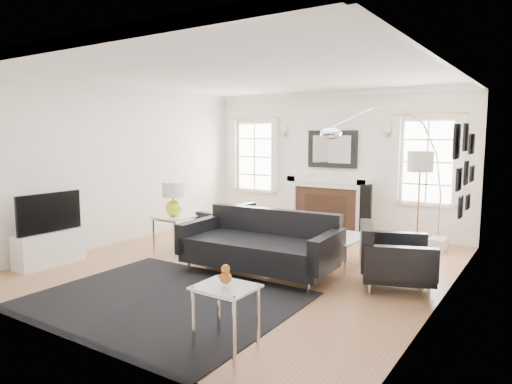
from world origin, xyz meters
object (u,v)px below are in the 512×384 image
Objects in this scene: coffee_table at (329,237)px; arc_floor_lamp at (387,172)px; sofa at (262,246)px; armchair_right at (391,259)px; gourd_lamp at (173,197)px; fireplace at (328,205)px; armchair_left at (229,223)px.

arc_floor_lamp is at bearing 67.52° from coffee_table.
sofa is 2.28× the size of coffee_table.
gourd_lamp is at bearing -175.74° from armchair_right.
armchair_right is 1.23m from coffee_table.
gourd_lamp is (-1.81, 0.14, 0.55)m from sofa.
fireplace is 0.69× the size of arc_floor_lamp.
arc_floor_lamp reaches higher than coffee_table.
arc_floor_lamp is at bearing 34.05° from gourd_lamp.
sofa is 2.40× the size of armchair_left.
armchair_right is 1.24× the size of coffee_table.
armchair_right is 2.15× the size of gourd_lamp.
coffee_table is at bearing 154.48° from armchair_right.
fireplace is at bearing 64.26° from gourd_lamp.
fireplace reaches higher than armchair_left.
fireplace is 3.27m from gourd_lamp.
coffee_table is at bearing 18.15° from gourd_lamp.
armchair_right is 3.57m from gourd_lamp.
gourd_lamp is at bearing -145.95° from arc_floor_lamp.
coffee_table is at bearing 57.26° from sofa.
armchair_left reaches higher than coffee_table.
armchair_right is (3.28, -0.93, 0.05)m from armchair_left.
sofa is 1.75m from armchair_right.
sofa is 2.06m from armchair_left.
arc_floor_lamp is at bearing 62.71° from sofa.
armchair_left is (-1.17, -1.74, -0.22)m from fireplace.
gourd_lamp is at bearing 175.45° from sofa.
sofa is 1.89m from gourd_lamp.
armchair_right reaches higher than armchair_left.
sofa reaches higher than coffee_table.
arc_floor_lamp is (1.08, 2.10, 0.95)m from sofa.
armchair_left is (-1.57, 1.33, -0.07)m from sofa.
armchair_right is at bearing 13.37° from sofa.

